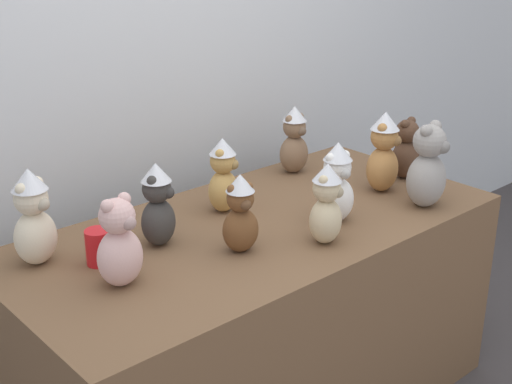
% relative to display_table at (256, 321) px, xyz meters
% --- Properties ---
extents(wall_back, '(7.00, 0.08, 2.60)m').
position_rel_display_table_xyz_m(wall_back, '(0.00, 0.67, 0.92)').
color(wall_back, silver).
rests_on(wall_back, ground_plane).
extents(display_table, '(1.74, 0.83, 0.77)m').
position_rel_display_table_xyz_m(display_table, '(0.00, 0.00, 0.00)').
color(display_table, brown).
rests_on(display_table, ground_plane).
extents(teddy_bear_charcoal, '(0.16, 0.16, 0.28)m').
position_rel_display_table_xyz_m(teddy_bear_charcoal, '(-0.33, 0.09, 0.52)').
color(teddy_bear_charcoal, '#383533').
rests_on(teddy_bear_charcoal, display_table).
extents(teddy_bear_blush, '(0.16, 0.15, 0.27)m').
position_rel_display_table_xyz_m(teddy_bear_blush, '(-0.56, -0.06, 0.51)').
color(teddy_bear_blush, beige).
rests_on(teddy_bear_blush, display_table).
extents(teddy_bear_ash, '(0.18, 0.16, 0.31)m').
position_rel_display_table_xyz_m(teddy_bear_ash, '(0.57, -0.28, 0.53)').
color(teddy_bear_ash, gray).
rests_on(teddy_bear_ash, display_table).
extents(teddy_bear_mocha, '(0.13, 0.11, 0.28)m').
position_rel_display_table_xyz_m(teddy_bear_mocha, '(0.47, 0.29, 0.52)').
color(teddy_bear_mocha, '#7F6047').
rests_on(teddy_bear_mocha, display_table).
extents(teddy_bear_snow, '(0.15, 0.13, 0.28)m').
position_rel_display_table_xyz_m(teddy_bear_snow, '(0.23, -0.16, 0.52)').
color(teddy_bear_snow, white).
rests_on(teddy_bear_snow, display_table).
extents(teddy_bear_honey, '(0.16, 0.15, 0.27)m').
position_rel_display_table_xyz_m(teddy_bear_honey, '(-0.00, 0.17, 0.52)').
color(teddy_bear_honey, tan).
rests_on(teddy_bear_honey, display_table).
extents(teddy_bear_cream, '(0.17, 0.16, 0.30)m').
position_rel_display_table_xyz_m(teddy_bear_cream, '(-0.68, 0.23, 0.53)').
color(teddy_bear_cream, beige).
rests_on(teddy_bear_cream, display_table).
extents(teddy_bear_caramel, '(0.17, 0.16, 0.31)m').
position_rel_display_table_xyz_m(teddy_bear_caramel, '(0.57, -0.08, 0.53)').
color(teddy_bear_caramel, '#B27A42').
rests_on(teddy_bear_caramel, display_table).
extents(teddy_bear_chestnut, '(0.14, 0.12, 0.26)m').
position_rel_display_table_xyz_m(teddy_bear_chestnut, '(-0.17, -0.12, 0.51)').
color(teddy_bear_chestnut, brown).
rests_on(teddy_bear_chestnut, display_table).
extents(teddy_bear_sand, '(0.16, 0.15, 0.27)m').
position_rel_display_table_xyz_m(teddy_bear_sand, '(0.08, -0.25, 0.52)').
color(teddy_bear_sand, '#CCB78E').
rests_on(teddy_bear_sand, display_table).
extents(teddy_bear_cocoa, '(0.15, 0.13, 0.25)m').
position_rel_display_table_xyz_m(teddy_bear_cocoa, '(0.75, -0.05, 0.50)').
color(teddy_bear_cocoa, '#4C3323').
rests_on(teddy_bear_cocoa, display_table).
extents(party_cup_red, '(0.08, 0.08, 0.11)m').
position_rel_display_table_xyz_m(party_cup_red, '(-0.55, 0.10, 0.44)').
color(party_cup_red, red).
rests_on(party_cup_red, display_table).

